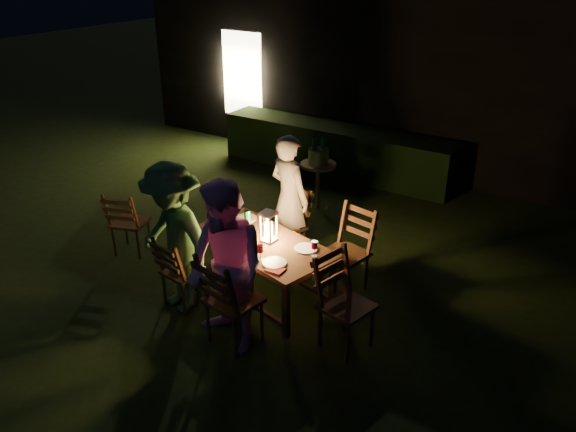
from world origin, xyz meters
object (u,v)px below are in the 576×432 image
Objects in this scene: lantern at (269,228)px; side_table at (318,169)px; chair_spare at (130,233)px; bottle_bucket_a at (314,153)px; bottle_table at (247,222)px; chair_near_right at (233,315)px; person_opp_left at (174,238)px; chair_near_left at (183,283)px; chair_far_left at (286,236)px; chair_far_right at (346,265)px; chair_end at (345,319)px; dining_table at (262,246)px; person_opp_right at (226,269)px; bottle_bucket_b at (323,153)px; person_house_side at (289,198)px; ice_bucket at (318,156)px.

side_table is (-0.71, 2.32, -0.21)m from lantern.
bottle_bucket_a is at bearing 42.98° from chair_spare.
bottle_table reaches higher than chair_spare.
chair_spare is 2.63× the size of lantern.
chair_near_right is 1.04m from person_opp_left.
chair_far_left is at bearing 82.74° from chair_near_left.
chair_far_right is at bearing -175.86° from chair_far_left.
bottle_bucket_a is at bearing -130.60° from chair_end.
dining_table is 6.41× the size of bottle_table.
person_opp_right is 3.41m from bottle_bucket_b.
chair_far_right is 2.91× the size of lantern.
chair_near_left is 1.68m from person_house_side.
person_opp_left reaches higher than side_table.
bottle_bucket_a and bottle_bucket_b have the same top height.
chair_near_right is 1.49× the size of side_table.
chair_spare is 2.87m from ice_bucket.
bottle_bucket_a is 1.00× the size of bottle_bucket_b.
chair_far_left is 3.42× the size of bottle_table.
dining_table is 0.94m from chair_near_right.
lantern is 2.41m from bottle_bucket_a.
bottle_bucket_b is at bearing 38.66° from ice_bucket.
chair_spare is at bearing -118.30° from side_table.
chair_near_right is 1.55m from chair_far_right.
bottle_table reaches higher than ice_bucket.
person_opp_left is 1.00m from lantern.
person_opp_right is 5.43× the size of bottle_bucket_a.
lantern is at bearing 51.79° from chair_far_right.
chair_far_right is 1.00× the size of chair_end.
person_opp_left is at bearing -89.85° from side_table.
ice_bucket is at bearing 104.75° from person_opp_left.
chair_far_right reaches higher than chair_near_left.
person_opp_right is (-0.96, -0.60, 0.56)m from chair_end.
person_opp_right is at bearing 123.54° from chair_far_left.
chair_far_right is 1.95m from person_opp_left.
person_opp_right is 5.79× the size of ice_bucket.
chair_near_right is 3.79× the size of bottle_table.
person_opp_left is (-0.02, -0.05, 0.57)m from chair_near_left.
chair_end is 3.26m from side_table.
chair_near_left is 0.88× the size of chair_end.
dining_table is 0.97m from person_opp_right.
person_opp_left reaches higher than ice_bucket.
chair_far_right reaches higher than dining_table.
bottle_bucket_a reaches higher than chair_near_left.
bottle_bucket_b is at bearing 96.80° from chair_near_left.
lantern is at bearing -74.36° from bottle_bucket_b.
chair_near_right is 0.61× the size of person_opp_right.
chair_near_right reaches higher than side_table.
ice_bucket is (0.00, -0.00, 0.19)m from side_table.
chair_near_left is 0.90m from chair_near_right.
person_opp_right is at bearing -61.24° from dining_table.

